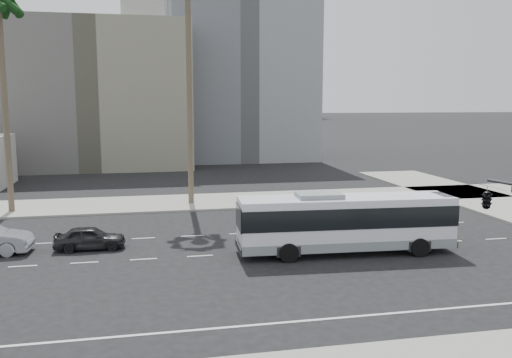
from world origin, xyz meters
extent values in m
plane|color=black|center=(0.00, 0.00, 0.00)|extent=(700.00, 700.00, 0.00)
cube|color=gray|center=(0.00, 15.50, 0.07)|extent=(120.00, 7.00, 0.15)
cube|color=#63605A|center=(-12.00, 45.00, 9.00)|extent=(24.00, 18.00, 18.00)
cube|color=slate|center=(8.00, 52.00, 13.00)|extent=(20.00, 20.00, 26.00)
cube|color=beige|center=(-2.00, 250.00, 22.00)|extent=(42.00, 42.00, 44.00)
cube|color=#56575C|center=(45.00, 230.00, 35.00)|extent=(26.00, 26.00, 70.00)
cube|color=#56575C|center=(70.00, 260.00, 30.00)|extent=(22.00, 22.00, 60.00)
cube|color=silver|center=(4.91, -0.97, 1.82)|extent=(11.88, 3.26, 2.63)
cube|color=black|center=(4.91, -0.97, 2.18)|extent=(11.94, 3.32, 1.11)
cube|color=gray|center=(4.91, -0.97, 0.66)|extent=(11.90, 3.30, 0.51)
cube|color=gray|center=(3.40, -0.97, 3.24)|extent=(2.52, 1.76, 0.30)
cube|color=#262628|center=(10.48, -0.97, 2.99)|extent=(0.71, 1.86, 0.30)
cylinder|color=black|center=(8.66, -2.27, 0.51)|extent=(1.01, 0.30, 1.01)
cylinder|color=black|center=(8.66, 0.33, 0.51)|extent=(1.01, 0.30, 1.01)
cylinder|color=black|center=(1.47, -2.27, 0.51)|extent=(1.01, 0.30, 1.01)
cylinder|color=black|center=(1.47, 0.33, 0.51)|extent=(1.01, 0.30, 1.01)
imported|color=black|center=(-8.95, 2.65, 0.66)|extent=(1.62, 3.92, 1.33)
imported|color=#262628|center=(7.72, -9.16, 4.55)|extent=(2.45, 0.99, 0.96)
cylinder|color=brown|center=(-2.19, 14.94, 8.95)|extent=(0.49, 0.49, 17.90)
cylinder|color=brown|center=(-15.66, 14.22, 7.44)|extent=(0.47, 0.47, 14.89)
camera|label=1|loc=(-5.76, -28.21, 8.29)|focal=37.77mm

